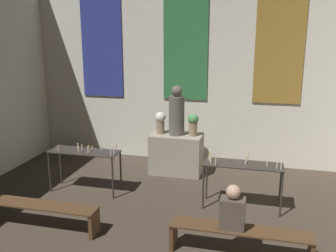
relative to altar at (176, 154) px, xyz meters
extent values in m
cube|color=silver|center=(0.00, 1.00, 2.01)|extent=(7.97, 0.12, 4.95)
cube|color=navy|center=(-2.17, 0.92, 2.51)|extent=(1.08, 0.03, 2.77)
cube|color=#33723F|center=(0.00, 0.92, 2.51)|extent=(1.08, 0.03, 2.77)
cube|color=olive|center=(2.17, 0.92, 2.51)|extent=(1.08, 0.03, 2.77)
cube|color=gray|center=(0.00, 0.00, 0.00)|extent=(1.17, 0.68, 0.92)
cylinder|color=#5B5651|center=(0.00, 0.00, 0.90)|extent=(0.35, 0.35, 0.88)
sphere|color=#5B5651|center=(0.00, 0.00, 1.47)|extent=(0.25, 0.25, 0.25)
cylinder|color=#937A5B|center=(-0.38, 0.00, 0.61)|extent=(0.19, 0.19, 0.30)
sphere|color=silver|center=(-0.38, 0.00, 0.85)|extent=(0.24, 0.24, 0.24)
cylinder|color=#937A5B|center=(0.38, 0.00, 0.61)|extent=(0.19, 0.19, 0.30)
sphere|color=#4C9351|center=(0.38, 0.00, 0.85)|extent=(0.24, 0.24, 0.24)
cube|color=#332D28|center=(-1.58, -1.47, 0.39)|extent=(1.44, 0.49, 0.02)
cylinder|color=#332D28|center=(-2.27, -1.69, -0.04)|extent=(0.04, 0.04, 0.84)
cylinder|color=#332D28|center=(-0.89, -1.69, -0.04)|extent=(0.04, 0.04, 0.84)
cylinder|color=#332D28|center=(-2.27, -1.25, -0.04)|extent=(0.04, 0.04, 0.84)
cylinder|color=#332D28|center=(-0.89, -1.25, -0.04)|extent=(0.04, 0.04, 0.84)
cylinder|color=silver|center=(-1.25, -1.38, 0.45)|extent=(0.02, 0.02, 0.09)
sphere|color=#F9CC4C|center=(-1.25, -1.38, 0.50)|extent=(0.02, 0.02, 0.02)
cylinder|color=silver|center=(-0.91, -1.53, 0.49)|extent=(0.02, 0.02, 0.17)
sphere|color=#F9CC4C|center=(-0.91, -1.53, 0.58)|extent=(0.02, 0.02, 0.02)
cylinder|color=silver|center=(-0.97, -1.56, 0.48)|extent=(0.02, 0.02, 0.16)
sphere|color=#F9CC4C|center=(-0.97, -1.56, 0.58)|extent=(0.02, 0.02, 0.02)
cylinder|color=silver|center=(-1.62, -1.49, 0.46)|extent=(0.02, 0.02, 0.12)
sphere|color=#F9CC4C|center=(-1.62, -1.49, 0.53)|extent=(0.02, 0.02, 0.02)
cylinder|color=silver|center=(-1.39, -1.48, 0.45)|extent=(0.02, 0.02, 0.10)
sphere|color=#F9CC4C|center=(-1.39, -1.48, 0.51)|extent=(0.02, 0.02, 0.02)
cylinder|color=silver|center=(-1.64, -1.58, 0.46)|extent=(0.02, 0.02, 0.11)
sphere|color=#F9CC4C|center=(-1.64, -1.58, 0.52)|extent=(0.02, 0.02, 0.02)
cylinder|color=silver|center=(-0.97, -1.26, 0.47)|extent=(0.02, 0.02, 0.15)
sphere|color=#F9CC4C|center=(-0.97, -1.26, 0.56)|extent=(0.02, 0.02, 0.02)
cylinder|color=silver|center=(-1.76, -1.38, 0.45)|extent=(0.02, 0.02, 0.10)
sphere|color=#F9CC4C|center=(-1.76, -1.38, 0.52)|extent=(0.02, 0.02, 0.02)
cylinder|color=silver|center=(-1.43, -1.55, 0.47)|extent=(0.02, 0.02, 0.13)
sphere|color=#F9CC4C|center=(-1.43, -1.55, 0.55)|extent=(0.02, 0.02, 0.02)
cylinder|color=silver|center=(-2.10, -1.58, 0.45)|extent=(0.02, 0.02, 0.10)
sphere|color=#F9CC4C|center=(-2.10, -1.58, 0.52)|extent=(0.02, 0.02, 0.02)
cylinder|color=silver|center=(-1.45, -1.56, 0.46)|extent=(0.02, 0.02, 0.11)
sphere|color=#F9CC4C|center=(-1.45, -1.56, 0.53)|extent=(0.02, 0.02, 0.02)
cube|color=#332D28|center=(1.58, -1.47, 0.39)|extent=(1.44, 0.49, 0.02)
cylinder|color=#332D28|center=(0.89, -1.69, -0.04)|extent=(0.04, 0.04, 0.84)
cylinder|color=#332D28|center=(2.27, -1.69, -0.04)|extent=(0.04, 0.04, 0.84)
cylinder|color=#332D28|center=(0.89, -1.25, -0.04)|extent=(0.04, 0.04, 0.84)
cylinder|color=#332D28|center=(2.27, -1.25, -0.04)|extent=(0.04, 0.04, 0.84)
cylinder|color=silver|center=(1.01, -1.61, 0.45)|extent=(0.02, 0.02, 0.11)
sphere|color=#F9CC4C|center=(1.01, -1.61, 0.52)|extent=(0.02, 0.02, 0.02)
cylinder|color=silver|center=(0.97, -1.46, 0.46)|extent=(0.02, 0.02, 0.11)
sphere|color=#F9CC4C|center=(0.97, -1.46, 0.52)|extent=(0.02, 0.02, 0.02)
cylinder|color=silver|center=(2.00, -1.51, 0.48)|extent=(0.02, 0.02, 0.15)
sphere|color=#F9CC4C|center=(2.00, -1.51, 0.57)|extent=(0.02, 0.02, 0.02)
cylinder|color=silver|center=(1.66, -1.26, 0.47)|extent=(0.02, 0.02, 0.14)
sphere|color=#F9CC4C|center=(1.66, -1.26, 0.56)|extent=(0.02, 0.02, 0.02)
cylinder|color=silver|center=(0.98, -1.46, 0.46)|extent=(0.02, 0.02, 0.12)
sphere|color=#F9CC4C|center=(0.98, -1.46, 0.54)|extent=(0.02, 0.02, 0.02)
cylinder|color=silver|center=(1.63, -1.49, 0.47)|extent=(0.02, 0.02, 0.14)
sphere|color=#F9CC4C|center=(1.63, -1.49, 0.56)|extent=(0.02, 0.02, 0.02)
cylinder|color=silver|center=(1.10, -1.66, 0.46)|extent=(0.02, 0.02, 0.12)
sphere|color=#F9CC4C|center=(1.10, -1.66, 0.53)|extent=(0.02, 0.02, 0.02)
cylinder|color=silver|center=(2.17, -1.57, 0.45)|extent=(0.02, 0.02, 0.09)
sphere|color=#F9CC4C|center=(2.17, -1.57, 0.50)|extent=(0.02, 0.02, 0.02)
cylinder|color=silver|center=(1.63, -1.42, 0.47)|extent=(0.02, 0.02, 0.13)
sphere|color=#F9CC4C|center=(1.63, -1.42, 0.54)|extent=(0.02, 0.02, 0.02)
cylinder|color=silver|center=(2.24, -1.60, 0.46)|extent=(0.02, 0.02, 0.12)
sphere|color=#F9CC4C|center=(2.24, -1.60, 0.54)|extent=(0.02, 0.02, 0.02)
cylinder|color=silver|center=(0.94, -1.36, 0.47)|extent=(0.02, 0.02, 0.13)
sphere|color=#F9CC4C|center=(0.94, -1.36, 0.54)|extent=(0.02, 0.02, 0.02)
cube|color=#4C331E|center=(-1.65, -3.06, -0.04)|extent=(2.04, 0.36, 0.03)
cube|color=#4C331E|center=(-0.65, -3.06, -0.26)|extent=(0.06, 0.32, 0.41)
cube|color=#4C331E|center=(1.65, -3.06, -0.04)|extent=(2.04, 0.36, 0.03)
cube|color=#4C331E|center=(0.65, -3.06, -0.26)|extent=(0.06, 0.32, 0.41)
cube|color=#4C331E|center=(2.64, -3.06, -0.26)|extent=(0.06, 0.32, 0.41)
cube|color=#4C4238|center=(1.52, -3.06, 0.20)|extent=(0.36, 0.24, 0.46)
sphere|color=tan|center=(1.52, -3.06, 0.53)|extent=(0.21, 0.21, 0.21)
camera|label=1|loc=(1.83, -8.05, 2.72)|focal=40.00mm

